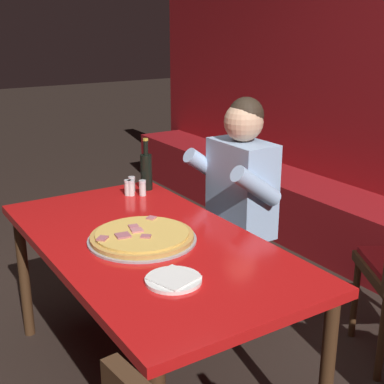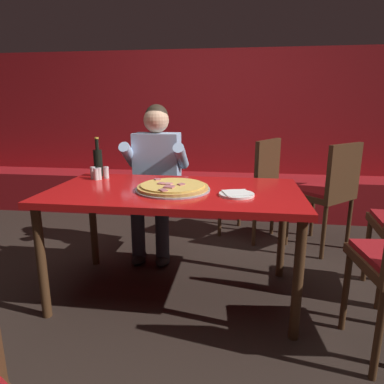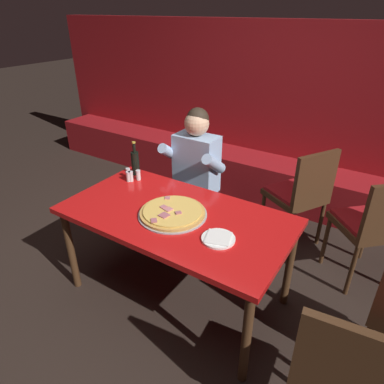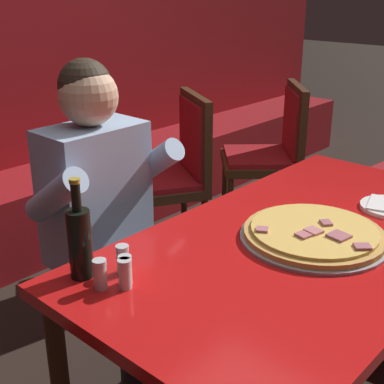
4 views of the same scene
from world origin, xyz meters
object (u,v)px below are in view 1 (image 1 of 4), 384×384
at_px(shaker_red_pepper_flakes, 128,188).
at_px(diner_seated_blue_shirt, 229,203).
at_px(main_dining_table, 149,255).
at_px(shaker_oregano, 143,189).
at_px(beer_bottle, 146,170).
at_px(shaker_parmesan, 131,189).
at_px(shaker_black_pepper, 132,185).
at_px(pizza, 142,237).
at_px(plate_white_paper, 173,279).

height_order(shaker_red_pepper_flakes, diner_seated_blue_shirt, diner_seated_blue_shirt).
distance_m(main_dining_table, shaker_oregano, 0.63).
relative_size(beer_bottle, shaker_parmesan, 3.40).
xyz_separation_m(beer_bottle, shaker_black_pepper, (-0.01, -0.09, -0.07)).
bearing_deg(shaker_oregano, shaker_parmesan, -124.30).
relative_size(beer_bottle, shaker_oregano, 3.40).
bearing_deg(shaker_oregano, pizza, -27.71).
relative_size(shaker_red_pepper_flakes, shaker_parmesan, 1.00).
bearing_deg(diner_seated_blue_shirt, shaker_oregano, -125.15).
bearing_deg(diner_seated_blue_shirt, shaker_parmesan, -125.05).
bearing_deg(pizza, shaker_red_pepper_flakes, 159.50).
bearing_deg(shaker_red_pepper_flakes, shaker_black_pepper, 133.92).
height_order(beer_bottle, shaker_parmesan, beer_bottle).
distance_m(shaker_red_pepper_flakes, shaker_parmesan, 0.02).
relative_size(shaker_black_pepper, shaker_parmesan, 1.00).
bearing_deg(plate_white_paper, shaker_oregano, 158.83).
xyz_separation_m(main_dining_table, shaker_parmesan, (-0.59, 0.21, 0.11)).
distance_m(main_dining_table, beer_bottle, 0.75).
height_order(main_dining_table, shaker_oregano, shaker_oregano).
bearing_deg(shaker_parmesan, diner_seated_blue_shirt, 54.95).
distance_m(pizza, beer_bottle, 0.74).
bearing_deg(pizza, beer_bottle, 150.54).
height_order(shaker_oregano, diner_seated_blue_shirt, diner_seated_blue_shirt).
relative_size(plate_white_paper, shaker_parmesan, 2.44).
height_order(plate_white_paper, shaker_red_pepper_flakes, shaker_red_pepper_flakes).
bearing_deg(diner_seated_blue_shirt, main_dining_table, -66.01).
distance_m(pizza, shaker_oregano, 0.63).
distance_m(pizza, diner_seated_blue_shirt, 0.73).
bearing_deg(beer_bottle, pizza, -29.46).
bearing_deg(shaker_black_pepper, pizza, -22.82).
distance_m(shaker_oregano, diner_seated_blue_shirt, 0.48).
height_order(main_dining_table, pizza, pizza).
bearing_deg(shaker_oregano, shaker_red_pepper_flakes, -126.98).
xyz_separation_m(main_dining_table, shaker_black_pepper, (-0.65, 0.25, 0.11)).
distance_m(main_dining_table, shaker_red_pepper_flakes, 0.65).
bearing_deg(diner_seated_blue_shirt, shaker_black_pepper, -132.27).
relative_size(beer_bottle, shaker_black_pepper, 3.40).
relative_size(beer_bottle, shaker_red_pepper_flakes, 3.40).
bearing_deg(plate_white_paper, shaker_parmesan, 162.16).
height_order(shaker_black_pepper, diner_seated_blue_shirt, diner_seated_blue_shirt).
height_order(pizza, plate_white_paper, pizza).
height_order(plate_white_paper, diner_seated_blue_shirt, diner_seated_blue_shirt).
xyz_separation_m(plate_white_paper, diner_seated_blue_shirt, (-0.68, 0.75, -0.05)).
xyz_separation_m(beer_bottle, shaker_red_pepper_flakes, (0.04, -0.14, -0.07)).
relative_size(shaker_red_pepper_flakes, diner_seated_blue_shirt, 0.07).
distance_m(beer_bottle, diner_seated_blue_shirt, 0.50).
bearing_deg(shaker_parmesan, main_dining_table, -19.73).
distance_m(pizza, shaker_parmesan, 0.64).
distance_m(shaker_black_pepper, shaker_red_pepper_flakes, 0.07).
bearing_deg(shaker_parmesan, shaker_oregano, 55.70).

